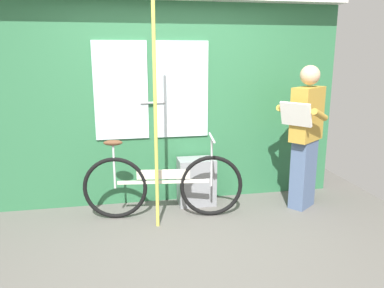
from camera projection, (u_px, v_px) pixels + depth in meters
ground_plane at (192, 256)px, 3.46m from camera, size 5.10×4.35×0.04m
train_door_wall at (169, 99)px, 4.47m from camera, size 4.10×0.28×2.36m
bicycle_near_door at (163, 185)px, 4.15m from camera, size 1.72×0.44×0.90m
passenger_reading_newspaper at (305, 135)px, 4.32m from camera, size 0.62×0.58×1.63m
trash_bin_by_wall at (196, 181)px, 4.54m from camera, size 0.43×0.28×0.55m
handrail_pole at (155, 116)px, 3.75m from camera, size 0.04×0.04×2.32m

